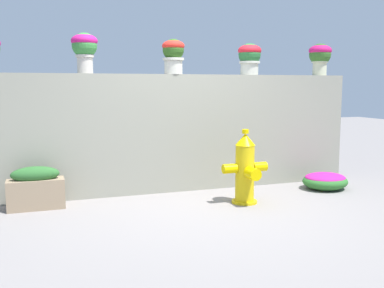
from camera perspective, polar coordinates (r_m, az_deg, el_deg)
ground_plane at (r=5.04m, az=1.77°, el=-8.68°), size 24.00×24.00×0.00m
stone_wall at (r=5.98m, az=-2.22°, el=1.42°), size 5.09×0.29×1.55m
potted_plant_1 at (r=5.75m, az=-13.51°, el=11.90°), size 0.32×0.32×0.49m
potted_plant_2 at (r=5.92m, az=-2.39°, el=11.47°), size 0.29×0.29×0.45m
potted_plant_3 at (r=6.36m, az=7.33°, el=11.01°), size 0.32×0.32×0.43m
potted_plant_4 at (r=6.96m, az=15.97°, el=10.78°), size 0.33×0.33×0.47m
fire_hydrant at (r=5.37m, az=6.80°, el=-3.28°), size 0.56×0.45×0.89m
flower_bush_left at (r=6.38m, az=16.57°, el=-4.44°), size 0.62×0.56×0.23m
planter_box at (r=5.43m, az=-19.25°, el=-5.38°), size 0.63×0.25×0.49m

